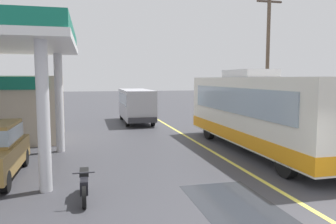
# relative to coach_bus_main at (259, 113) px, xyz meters

# --- Properties ---
(ground) EXTENTS (120.00, 120.00, 0.00)m
(ground) POSITION_rel_coach_bus_main_xyz_m (-2.05, 12.64, -1.72)
(ground) COLOR #38383D
(lane_divider_stripe) EXTENTS (0.16, 50.00, 0.01)m
(lane_divider_stripe) POSITION_rel_coach_bus_main_xyz_m (-2.05, 7.64, -1.72)
(lane_divider_stripe) COLOR #D8CC4C
(lane_divider_stripe) RESTS_ON ground
(wet_puddle_patch) EXTENTS (2.02, 4.36, 0.01)m
(wet_puddle_patch) POSITION_rel_coach_bus_main_xyz_m (-3.78, -6.10, -1.72)
(wet_puddle_patch) COLOR #26282D
(wet_puddle_patch) RESTS_ON ground
(coach_bus_main) EXTENTS (2.60, 11.04, 3.69)m
(coach_bus_main) POSITION_rel_coach_bus_main_xyz_m (0.00, 0.00, 0.00)
(coach_bus_main) COLOR silver
(coach_bus_main) RESTS_ON ground
(minibus_opposing_lane) EXTENTS (2.04, 6.13, 2.44)m
(minibus_opposing_lane) POSITION_rel_coach_bus_main_xyz_m (-3.98, 10.96, -0.25)
(minibus_opposing_lane) COLOR #A5A5AD
(minibus_opposing_lane) RESTS_ON ground
(motorcycle_parked_forecourt) EXTENTS (0.55, 1.80, 0.92)m
(motorcycle_parked_forecourt) POSITION_rel_coach_bus_main_xyz_m (-7.58, -4.37, -1.28)
(motorcycle_parked_forecourt) COLOR black
(motorcycle_parked_forecourt) RESTS_ON ground
(utility_pole_roadside) EXTENTS (1.80, 0.24, 8.96)m
(utility_pole_roadside) POSITION_rel_coach_bus_main_xyz_m (4.44, 6.99, 2.95)
(utility_pole_roadside) COLOR brown
(utility_pole_roadside) RESTS_ON ground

